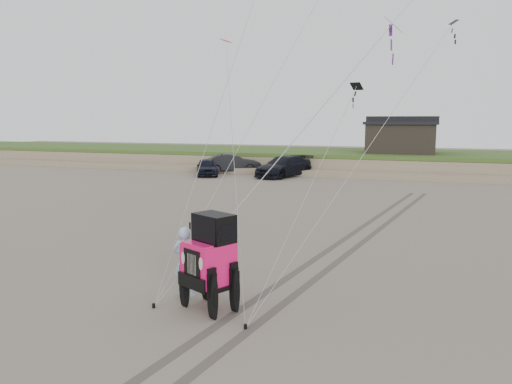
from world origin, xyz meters
TOP-DOWN VIEW (x-y plane):
  - ground at (0.00, 0.00)m, footprint 160.00×160.00m
  - dune_ridge at (0.00, 37.50)m, footprint 160.00×14.25m
  - cabin at (2.00, 37.00)m, footprint 6.40×5.40m
  - truck_a at (-13.39, 27.76)m, footprint 3.49×4.64m
  - truck_b at (-12.18, 30.51)m, footprint 5.39×4.03m
  - truck_c at (-6.92, 29.11)m, footprint 4.28×6.45m
  - jeep at (-0.24, 0.01)m, footprint 4.33×5.68m
  - man at (-1.26, 0.71)m, footprint 0.73×0.51m
  - stake_main at (-1.62, -0.38)m, footprint 0.08×0.08m
  - stake_aux at (1.05, -0.81)m, footprint 0.08×0.08m
  - tire_tracks at (2.00, 8.00)m, footprint 5.22×29.74m

SIDE VIEW (x-z plane):
  - ground at x=0.00m, z-range 0.00..0.00m
  - tire_tracks at x=2.00m, z-range 0.00..0.01m
  - stake_main at x=-1.62m, z-range 0.00..0.12m
  - stake_aux at x=1.05m, z-range 0.00..0.12m
  - truck_a at x=-13.39m, z-range 0.00..1.47m
  - dune_ridge at x=0.00m, z-range -0.04..1.68m
  - truck_b at x=-12.18m, z-range 0.00..1.70m
  - truck_c at x=-6.92m, z-range 0.00..1.73m
  - man at x=-1.26m, z-range 0.00..1.92m
  - jeep at x=-0.24m, z-range 0.00..1.95m
  - cabin at x=2.00m, z-range 1.56..4.91m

